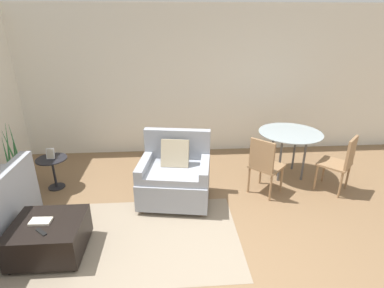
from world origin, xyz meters
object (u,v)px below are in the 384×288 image
(side_table, at_px, (53,167))
(picture_frame, at_px, (50,154))
(dining_table, at_px, (290,138))
(book_stack, at_px, (41,221))
(potted_plant, at_px, (19,179))
(dining_chair_near_right, at_px, (342,161))
(armchair, at_px, (175,176))
(ottoman, at_px, (49,236))
(tv_remote_primary, at_px, (41,232))
(dining_chair_near_left, at_px, (264,163))

(side_table, relative_size, picture_frame, 3.07)
(side_table, xyz_separation_m, dining_table, (3.77, 0.17, 0.31))
(book_stack, relative_size, side_table, 0.45)
(potted_plant, distance_m, dining_table, 4.29)
(potted_plant, bearing_deg, dining_chair_near_right, -3.83)
(armchair, height_order, ottoman, armchair)
(tv_remote_primary, bearing_deg, ottoman, 92.23)
(dining_table, bearing_deg, dining_chair_near_right, -45.00)
(book_stack, bearing_deg, dining_chair_near_right, 14.84)
(ottoman, xyz_separation_m, dining_chair_near_left, (2.73, 1.06, 0.30))
(potted_plant, bearing_deg, book_stack, -57.15)
(dining_table, bearing_deg, dining_chair_near_left, -135.00)
(book_stack, bearing_deg, side_table, 104.94)
(tv_remote_primary, bearing_deg, side_table, 105.71)
(potted_plant, relative_size, dining_chair_near_right, 1.27)
(picture_frame, bearing_deg, armchair, -14.05)
(armchair, distance_m, potted_plant, 2.40)
(book_stack, relative_size, tv_remote_primary, 1.49)
(dining_chair_near_left, xyz_separation_m, dining_chair_near_right, (1.17, 0.00, 0.00))
(tv_remote_primary, bearing_deg, dining_chair_near_right, 17.42)
(tv_remote_primary, height_order, dining_chair_near_right, dining_chair_near_right)
(ottoman, height_order, dining_chair_near_left, dining_chair_near_left)
(armchair, bearing_deg, dining_chair_near_left, 2.40)
(ottoman, xyz_separation_m, dining_table, (3.31, 1.65, 0.45))
(potted_plant, bearing_deg, ottoman, -55.60)
(ottoman, relative_size, tv_remote_primary, 4.95)
(ottoman, xyz_separation_m, picture_frame, (-0.45, 1.48, 0.36))
(potted_plant, bearing_deg, dining_table, 3.50)
(armchair, relative_size, side_table, 2.16)
(dining_table, bearing_deg, book_stack, -154.15)
(picture_frame, distance_m, dining_table, 3.77)
(potted_plant, relative_size, dining_table, 1.13)
(side_table, bearing_deg, dining_chair_near_left, -7.41)
(armchair, xyz_separation_m, side_table, (-1.87, 0.47, -0.02))
(picture_frame, relative_size, dining_table, 0.16)
(ottoman, distance_m, dining_table, 3.73)
(picture_frame, xyz_separation_m, dining_table, (3.77, 0.17, 0.09))
(dining_chair_near_left, bearing_deg, picture_frame, 172.59)
(armchair, xyz_separation_m, potted_plant, (-2.37, 0.38, -0.16))
(ottoman, bearing_deg, tv_remote_primary, -87.77)
(ottoman, xyz_separation_m, book_stack, (-0.06, 0.01, 0.19))
(side_table, relative_size, dining_chair_near_left, 0.56)
(dining_table, bearing_deg, ottoman, -153.53)
(side_table, xyz_separation_m, dining_chair_near_right, (4.35, -0.41, 0.16))
(dining_chair_near_right, bearing_deg, ottoman, -164.73)
(dining_chair_near_left, distance_m, dining_chair_near_right, 1.17)
(tv_remote_primary, bearing_deg, armchair, 39.56)
(potted_plant, bearing_deg, side_table, 10.12)
(ottoman, xyz_separation_m, tv_remote_primary, (0.01, -0.16, 0.19))
(picture_frame, relative_size, dining_chair_near_right, 0.18)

